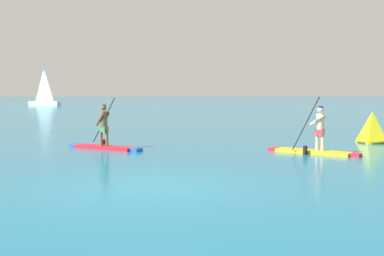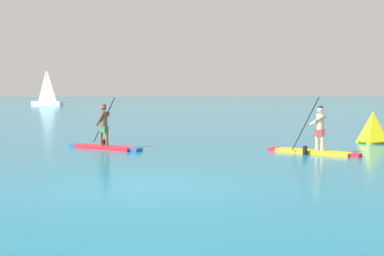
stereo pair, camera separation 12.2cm
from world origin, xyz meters
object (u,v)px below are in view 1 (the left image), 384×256
at_px(paddleboarder_mid_center, 104,140).
at_px(race_marker_buoy, 372,129).
at_px(paddleboarder_far_right, 315,144).
at_px(sailboat_left_horizon, 44,100).

distance_m(paddleboarder_mid_center, race_marker_buoy, 10.99).
bearing_deg(paddleboarder_mid_center, paddleboarder_far_right, -159.19).
xyz_separation_m(paddleboarder_mid_center, sailboat_left_horizon, (-18.02, 55.46, 0.60)).
height_order(race_marker_buoy, sailboat_left_horizon, sailboat_left_horizon).
height_order(paddleboarder_far_right, race_marker_buoy, paddleboarder_far_right).
distance_m(paddleboarder_mid_center, sailboat_left_horizon, 58.31).
relative_size(paddleboarder_mid_center, paddleboarder_far_right, 1.04).
bearing_deg(paddleboarder_mid_center, race_marker_buoy, -137.02).
distance_m(paddleboarder_far_right, sailboat_left_horizon, 62.39).
distance_m(paddleboarder_mid_center, paddleboarder_far_right, 7.58).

